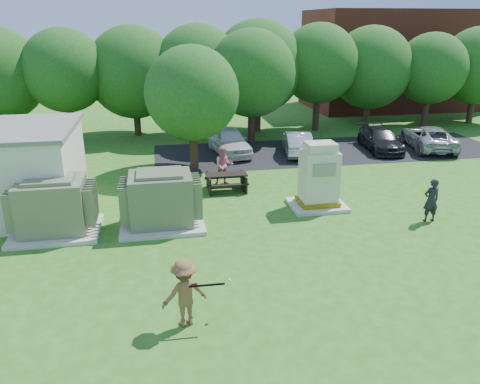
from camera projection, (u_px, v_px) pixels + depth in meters
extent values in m
plane|color=#2D6619|center=(265.00, 281.00, 13.49)|extent=(120.00, 120.00, 0.00)
cube|color=maroon|center=(398.00, 60.00, 40.12)|extent=(15.00, 8.00, 8.00)
cube|color=#232326|center=(329.00, 151.00, 27.15)|extent=(20.00, 6.00, 0.01)
cube|color=beige|center=(57.00, 231.00, 16.53)|extent=(3.00, 2.40, 0.15)
cube|color=#656F4F|center=(53.00, 205.00, 16.19)|extent=(2.20, 1.80, 1.80)
cube|color=#656F4F|center=(49.00, 179.00, 15.86)|extent=(1.60, 1.30, 0.12)
cube|color=#656F4F|center=(14.00, 207.00, 15.97)|extent=(0.32, 1.50, 1.35)
cube|color=#656F4F|center=(91.00, 202.00, 16.40)|extent=(0.32, 1.50, 1.35)
cube|color=beige|center=(163.00, 223.00, 17.15)|extent=(3.00, 2.40, 0.15)
cube|color=#5B6949|center=(161.00, 199.00, 16.82)|extent=(2.20, 1.80, 1.80)
cube|color=#5B6949|center=(160.00, 173.00, 16.49)|extent=(1.60, 1.30, 0.12)
cube|color=#5B6949|center=(125.00, 200.00, 16.59)|extent=(0.32, 1.50, 1.35)
cube|color=#5B6949|center=(196.00, 196.00, 17.02)|extent=(0.32, 1.50, 1.35)
cube|color=beige|center=(317.00, 205.00, 18.88)|extent=(2.19, 1.79, 0.15)
cube|color=yellow|center=(317.00, 201.00, 18.82)|extent=(1.54, 1.24, 0.18)
cube|color=beige|center=(319.00, 176.00, 18.45)|extent=(1.39, 1.09, 1.99)
cube|color=beige|center=(321.00, 147.00, 18.05)|extent=(1.14, 0.89, 0.35)
cube|color=gray|center=(324.00, 170.00, 17.79)|extent=(0.89, 0.04, 0.50)
cube|color=black|center=(226.00, 175.00, 20.48)|extent=(1.80, 0.70, 0.06)
cube|color=black|center=(225.00, 177.00, 21.09)|extent=(1.80, 0.25, 0.05)
cube|color=black|center=(228.00, 185.00, 20.07)|extent=(1.80, 0.25, 0.05)
cube|color=black|center=(209.00, 184.00, 20.47)|extent=(0.08, 1.35, 0.74)
cube|color=black|center=(244.00, 182.00, 20.74)|extent=(0.08, 1.35, 0.74)
imported|color=brown|center=(184.00, 293.00, 11.28)|extent=(1.26, 0.91, 1.75)
imported|color=black|center=(431.00, 200.00, 17.27)|extent=(0.61, 0.40, 1.66)
imported|color=#D8727E|center=(224.00, 166.00, 21.22)|extent=(0.89, 0.70, 1.80)
imported|color=silver|center=(229.00, 141.00, 26.28)|extent=(2.26, 4.54, 1.49)
imported|color=#BCBDC1|center=(297.00, 143.00, 26.28)|extent=(2.06, 4.11, 1.29)
imported|color=black|center=(380.00, 139.00, 27.09)|extent=(2.28, 4.51, 1.25)
imported|color=#AEADB2|center=(429.00, 137.00, 27.40)|extent=(3.24, 5.19, 1.34)
cylinder|color=black|center=(207.00, 285.00, 11.10)|extent=(0.85, 0.07, 0.06)
cylinder|color=maroon|center=(193.00, 284.00, 11.14)|extent=(0.22, 0.07, 0.06)
sphere|color=white|center=(229.00, 280.00, 11.62)|extent=(0.09, 0.09, 0.09)
cylinder|color=#47301E|center=(5.00, 122.00, 28.99)|extent=(0.44, 0.44, 2.40)
cylinder|color=#47301E|center=(71.00, 118.00, 29.04)|extent=(0.44, 0.44, 2.80)
sphere|color=#235B1C|center=(65.00, 70.00, 28.05)|extent=(5.00, 5.00, 5.00)
cylinder|color=#47301E|center=(137.00, 118.00, 30.54)|extent=(0.44, 0.44, 2.30)
sphere|color=#235B1C|center=(134.00, 72.00, 29.55)|extent=(5.80, 5.80, 5.80)
cylinder|color=#47301E|center=(199.00, 115.00, 30.31)|extent=(0.44, 0.44, 2.70)
sphere|color=#235B1C|center=(198.00, 68.00, 29.30)|extent=(5.40, 5.40, 5.40)
cylinder|color=#47301E|center=(258.00, 113.00, 31.58)|extent=(0.44, 0.44, 2.50)
sphere|color=#235B1C|center=(258.00, 66.00, 30.53)|extent=(6.00, 6.00, 6.00)
cylinder|color=#47301E|center=(316.00, 109.00, 31.82)|extent=(0.44, 0.44, 2.90)
sphere|color=#235B1C|center=(319.00, 64.00, 30.79)|extent=(5.20, 5.20, 5.20)
cylinder|color=#47301E|center=(367.00, 109.00, 33.13)|extent=(0.44, 0.44, 2.40)
sphere|color=#235B1C|center=(371.00, 68.00, 32.15)|extent=(5.60, 5.60, 5.60)
cylinder|color=#47301E|center=(426.00, 108.00, 32.94)|extent=(0.44, 0.44, 2.60)
sphere|color=#235B1C|center=(431.00, 68.00, 32.00)|extent=(4.80, 4.80, 4.80)
cylinder|color=#47301E|center=(471.00, 106.00, 34.19)|extent=(0.44, 0.44, 2.50)
sphere|color=#235B1C|center=(478.00, 66.00, 33.21)|extent=(5.40, 5.40, 5.40)
cylinder|color=#47301E|center=(194.00, 145.00, 23.54)|extent=(0.44, 0.44, 2.40)
sphere|color=#235B1C|center=(192.00, 93.00, 22.66)|extent=(4.60, 4.60, 4.60)
cylinder|color=#47301E|center=(251.00, 121.00, 28.80)|extent=(0.44, 0.44, 2.60)
sphere|color=#235B1C|center=(252.00, 73.00, 27.83)|extent=(5.20, 5.20, 5.20)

